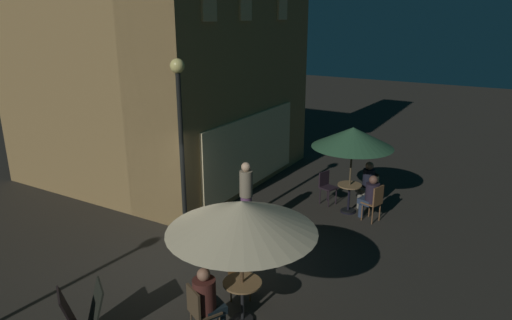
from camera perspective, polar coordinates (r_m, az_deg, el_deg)
name	(u,v)px	position (r m, az deg, el deg)	size (l,w,h in m)	color
ground_plane	(193,266)	(10.01, -7.87, -12.83)	(60.00, 60.00, 0.00)	#2D2A23
cafe_building	(166,63)	(13.45, -11.10, 11.72)	(6.87, 7.14, 7.47)	olive
street_lamp_near_corner	(181,130)	(9.50, -9.32, 3.68)	(0.29, 0.29, 4.23)	black
menu_sandwich_board	(83,315)	(8.20, -20.65, -17.50)	(0.85, 0.82, 0.94)	black
cafe_table_0	(242,294)	(8.09, -1.69, -16.31)	(0.66, 0.66, 0.78)	black
cafe_table_1	(349,194)	(12.41, 11.47, -4.10)	(0.63, 0.63, 0.78)	black
patio_umbrella_0	(242,217)	(7.38, -1.80, -7.03)	(2.46, 2.46, 2.24)	black
patio_umbrella_1	(353,138)	(11.93, 11.91, 2.74)	(2.09, 2.09, 2.32)	black
cafe_chair_0	(240,267)	(8.79, -2.06, -13.13)	(0.61, 0.61, 0.92)	#503215
cafe_chair_1	(199,308)	(7.75, -7.02, -17.74)	(0.57, 0.57, 0.96)	#4E3B27
cafe_chair_2	(370,186)	(12.98, 13.96, -3.12)	(0.52, 0.52, 0.93)	black
cafe_chair_3	(326,184)	(12.86, 8.71, -3.00)	(0.50, 0.50, 0.91)	black
cafe_chair_4	(375,200)	(11.96, 14.52, -4.84)	(0.50, 0.50, 0.97)	brown
patron_seated_0	(207,298)	(7.72, -6.08, -16.61)	(0.56, 0.50, 1.26)	black
patron_seated_1	(367,182)	(12.82, 13.59, -2.61)	(0.51, 0.43, 1.26)	slate
patron_seated_2	(370,195)	(11.99, 13.99, -4.19)	(0.44, 0.53, 1.21)	#273348
patron_standing_3	(246,198)	(10.85, -1.23, -4.71)	(0.31, 0.31, 1.80)	#643C60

